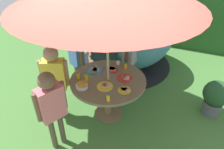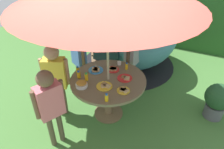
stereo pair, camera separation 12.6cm
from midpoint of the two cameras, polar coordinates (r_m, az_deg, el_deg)
The scene contains 22 objects.
ground_plane at distance 3.72m, azimuth -1.94°, elevation -10.65°, with size 10.00×10.00×0.02m, color #477A38.
hedge_backdrop at distance 6.08m, azimuth 11.65°, elevation 18.34°, with size 9.00×0.70×2.03m, color #285623.
garden_table at distance 3.32m, azimuth -2.15°, elevation -3.10°, with size 1.18×1.18×0.74m.
wooden_chair at distance 4.32m, azimuth -4.31°, elevation 6.19°, with size 0.63×0.63×1.07m.
dome_tent at distance 4.67m, azimuth 2.77°, elevation 12.17°, with size 2.44×2.44×1.74m.
potted_plant at distance 3.86m, azimuth 25.49°, elevation -5.46°, with size 0.43×0.43×0.64m.
child_in_grey_shirt at distance 3.81m, azimuth 4.25°, elevation 6.64°, with size 0.23×0.45×1.33m.
child_in_blue_shirt at distance 3.92m, azimuth -10.61°, elevation 5.31°, with size 0.36×0.30×1.18m.
child_in_yellow_shirt at distance 3.31m, azimuth -16.47°, elevation -0.04°, with size 0.41×0.30×1.30m.
child_in_pink_shirt at distance 2.83m, azimuth -17.48°, elevation -7.38°, with size 0.31×0.39×1.27m.
snack_bowl at distance 3.08m, azimuth -9.36°, elevation -2.90°, with size 0.18×0.18×0.09m.
plate_front_edge at distance 3.44m, azimuth -1.04°, elevation 1.46°, with size 0.21×0.21×0.03m.
plate_mid_right at distance 3.25m, azimuth 2.39°, elevation -0.88°, with size 0.23×0.23×0.03m.
plate_center_back at distance 3.08m, azimuth -3.04°, elevation -3.21°, with size 0.24×0.24×0.03m.
plate_far_right at distance 3.43m, azimuth -5.73°, elevation 1.14°, with size 0.24×0.24×0.03m.
plate_far_left at distance 3.00m, azimuth 2.19°, elevation -4.20°, with size 0.19×0.19×0.03m.
juice_bottle_near_left at distance 2.81m, azimuth -2.32°, elevation -6.34°, with size 0.05×0.05×0.12m.
juice_bottle_near_right at distance 3.40m, azimuth -10.63°, elevation 1.05°, with size 0.05×0.05×0.11m.
juice_bottle_center_front at distance 3.20m, azimuth -8.15°, elevation -0.82°, with size 0.06×0.06×0.13m.
juice_bottle_mid_left at distance 3.45m, azimuth 2.68°, elevation 2.36°, with size 0.04×0.04×0.12m.
juice_bottle_back_edge at distance 3.27m, azimuth -10.25°, elevation -0.26°, with size 0.06×0.06×0.12m.
cup_near at distance 3.58m, azimuth 0.62°, elevation 3.18°, with size 0.07×0.07×0.06m, color white.
Camera 1 is at (1.06, -2.41, 2.62)m, focal length 33.58 mm.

